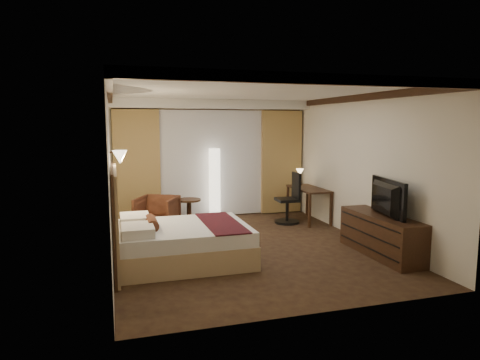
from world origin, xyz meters
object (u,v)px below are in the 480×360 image
object	(u,v)px
bed	(184,243)
office_chair	(287,198)
dresser	(381,235)
desk	(308,204)
television	(381,195)
armchair	(157,212)
floor_lamp	(215,184)
side_table	(189,212)

from	to	relation	value
bed	office_chair	distance (m)	3.29
dresser	desk	bearing A→B (deg)	91.09
office_chair	television	distance (m)	2.69
armchair	office_chair	size ratio (longest dim) A/B	0.70
floor_lamp	dresser	xyz separation A→B (m)	(2.00, -3.48, -0.47)
armchair	floor_lamp	xyz separation A→B (m)	(1.39, 0.77, 0.42)
armchair	side_table	world-z (taller)	armchair
floor_lamp	armchair	bearing A→B (deg)	-151.09
side_table	dresser	bearing A→B (deg)	-48.82
bed	dresser	world-z (taller)	dresser
bed	dresser	distance (m)	3.23
bed	office_chair	xyz separation A→B (m)	(2.59, 2.00, 0.26)
armchair	television	size ratio (longest dim) A/B	0.67
armchair	dresser	xyz separation A→B (m)	(3.38, -2.71, -0.05)
floor_lamp	desk	size ratio (longest dim) A/B	1.28
armchair	television	xyz separation A→B (m)	(3.35, -2.71, 0.63)
armchair	desk	xyz separation A→B (m)	(3.33, -0.07, -0.02)
bed	desk	world-z (taller)	desk
side_table	desk	world-z (taller)	desk
desk	television	bearing A→B (deg)	-89.57
bed	side_table	xyz separation A→B (m)	(0.51, 2.46, -0.02)
desk	office_chair	bearing A→B (deg)	-174.67
armchair	side_table	size ratio (longest dim) A/B	1.39
dresser	office_chair	bearing A→B (deg)	102.75
bed	dresser	xyz separation A→B (m)	(3.18, -0.59, 0.04)
armchair	desk	distance (m)	3.33
floor_lamp	dresser	size ratio (longest dim) A/B	0.93
office_chair	dresser	world-z (taller)	office_chair
floor_lamp	desk	bearing A→B (deg)	-23.35
side_table	office_chair	size ratio (longest dim) A/B	0.50
dresser	television	world-z (taller)	television
armchair	office_chair	bearing A→B (deg)	24.92
dresser	television	xyz separation A→B (m)	(-0.03, 0.00, 0.68)
armchair	television	bearing A→B (deg)	-11.51
armchair	side_table	distance (m)	0.80
side_table	office_chair	xyz separation A→B (m)	(2.08, -0.46, 0.28)
desk	floor_lamp	bearing A→B (deg)	156.65
desk	side_table	bearing A→B (deg)	171.06
side_table	television	xyz separation A→B (m)	(2.64, -3.05, 0.74)
desk	office_chair	distance (m)	0.57
armchair	office_chair	xyz separation A→B (m)	(2.80, -0.12, 0.17)
television	armchair	bearing A→B (deg)	61.76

